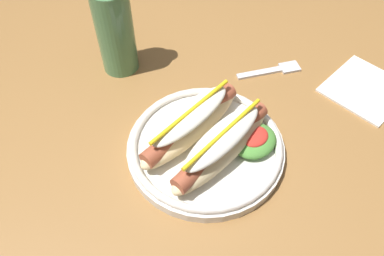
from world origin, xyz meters
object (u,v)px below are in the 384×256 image
object	(u,v)px
hot_dog_plate	(208,141)
fork	(274,70)
napkin	(365,89)
glass_bottle	(114,27)

from	to	relation	value
hot_dog_plate	fork	distance (m)	0.22
napkin	hot_dog_plate	bearing A→B (deg)	162.06
fork	napkin	world-z (taller)	same
napkin	glass_bottle	bearing A→B (deg)	128.61
hot_dog_plate	fork	size ratio (longest dim) A/B	2.08
hot_dog_plate	glass_bottle	xyz separation A→B (m)	(0.02, 0.25, 0.06)
glass_bottle	fork	bearing A→B (deg)	-46.28
fork	napkin	xyz separation A→B (m)	(0.08, -0.14, -0.00)
hot_dog_plate	napkin	world-z (taller)	hot_dog_plate
glass_bottle	napkin	distance (m)	0.45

